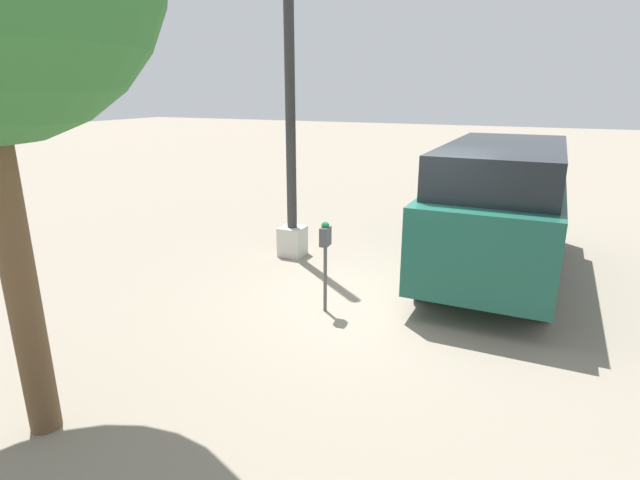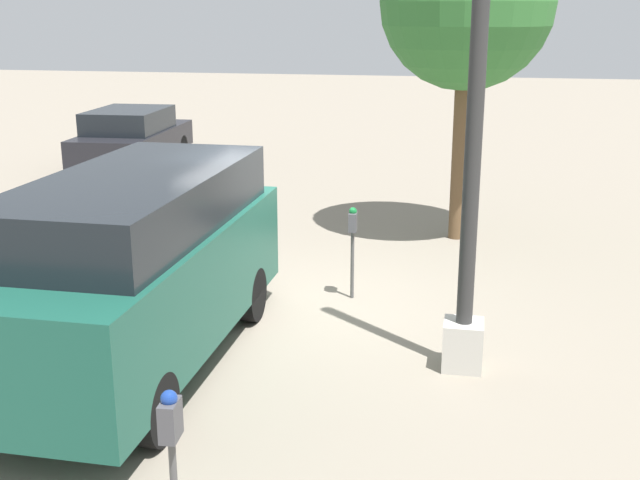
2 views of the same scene
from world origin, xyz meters
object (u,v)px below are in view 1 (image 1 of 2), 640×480
Objects in this scene: parking_meter_far at (437,170)px; parked_van at (500,205)px; lamp_post at (291,149)px; parking_meter_near at (325,246)px.

parking_meter_far is 3.95m from parked_van.
parked_van is (-3.53, -1.77, 0.02)m from parking_meter_far.
parking_meter_far is at bearing 27.17° from parked_van.
lamp_post is 1.11× the size of parked_van.
parked_van reaches higher than parking_meter_far.
parking_meter_far is at bearing -23.42° from lamp_post.
parking_meter_near is 0.83× the size of parking_meter_far.
parking_meter_far is 4.58m from lamp_post.
parked_van is (0.60, -3.57, -0.81)m from lamp_post.
parking_meter_near is 6.16m from parking_meter_far.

